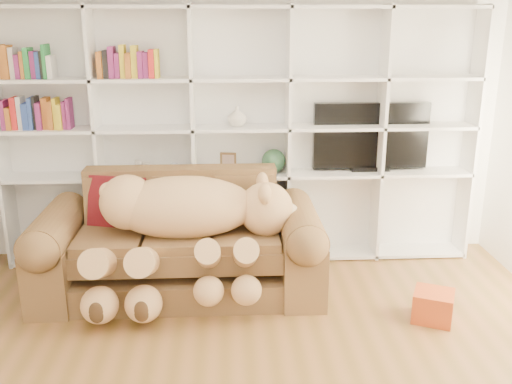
{
  "coord_description": "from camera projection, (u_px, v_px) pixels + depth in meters",
  "views": [
    {
      "loc": [
        -0.15,
        -2.93,
        2.3
      ],
      "look_at": [
        0.1,
        1.63,
        0.88
      ],
      "focal_mm": 40.0,
      "sensor_mm": 36.0,
      "label": 1
    }
  ],
  "objects": [
    {
      "name": "figurine_tall",
      "position": [
        139.0,
        167.0,
        5.36
      ],
      "size": [
        0.08,
        0.08,
        0.14
      ],
      "primitive_type": "cylinder",
      "rotation": [
        0.0,
        0.0,
        0.16
      ],
      "color": "beige",
      "rests_on": "bookshelf"
    },
    {
      "name": "throw_pillow",
      "position": [
        117.0,
        203.0,
        4.93
      ],
      "size": [
        0.52,
        0.37,
        0.49
      ],
      "primitive_type": "cube",
      "rotation": [
        -0.24,
        0.0,
        -0.26
      ],
      "color": "maroon",
      "rests_on": "sofa"
    },
    {
      "name": "wall_back",
      "position": [
        240.0,
        119.0,
        5.47
      ],
      "size": [
        5.0,
        0.02,
        2.7
      ],
      "primitive_type": "cube",
      "color": "white",
      "rests_on": "floor"
    },
    {
      "name": "snow_globe",
      "position": [
        174.0,
        168.0,
        5.38
      ],
      "size": [
        0.11,
        0.11,
        0.11
      ],
      "primitive_type": "sphere",
      "color": "silver",
      "rests_on": "bookshelf"
    },
    {
      "name": "shelf_vase",
      "position": [
        237.0,
        116.0,
        5.26
      ],
      "size": [
        0.2,
        0.2,
        0.19
      ],
      "primitive_type": "imported",
      "rotation": [
        0.0,
        0.0,
        -0.12
      ],
      "color": "beige",
      "rests_on": "bookshelf"
    },
    {
      "name": "bookshelf",
      "position": [
        215.0,
        126.0,
        5.34
      ],
      "size": [
        4.43,
        0.35,
        2.4
      ],
      "color": "white",
      "rests_on": "floor"
    },
    {
      "name": "green_vase",
      "position": [
        274.0,
        161.0,
        5.41
      ],
      "size": [
        0.23,
        0.23,
        0.23
      ],
      "primitive_type": "sphere",
      "color": "#2C5637",
      "rests_on": "bookshelf"
    },
    {
      "name": "picture_frame",
      "position": [
        228.0,
        162.0,
        5.39
      ],
      "size": [
        0.15,
        0.05,
        0.19
      ],
      "primitive_type": "cube",
      "rotation": [
        0.0,
        0.0,
        -0.18
      ],
      "color": "brown",
      "rests_on": "bookshelf"
    },
    {
      "name": "teddy_bear",
      "position": [
        184.0,
        222.0,
        4.62
      ],
      "size": [
        1.74,
        0.97,
        1.01
      ],
      "rotation": [
        0.0,
        0.0,
        0.06
      ],
      "color": "tan",
      "rests_on": "sofa"
    },
    {
      "name": "figurine_short",
      "position": [
        147.0,
        168.0,
        5.36
      ],
      "size": [
        0.09,
        0.09,
        0.12
      ],
      "primitive_type": "cylinder",
      "rotation": [
        0.0,
        0.0,
        -0.28
      ],
      "color": "beige",
      "rests_on": "bookshelf"
    },
    {
      "name": "tv",
      "position": [
        370.0,
        137.0,
        5.45
      ],
      "size": [
        1.1,
        0.18,
        0.65
      ],
      "color": "black",
      "rests_on": "bookshelf"
    },
    {
      "name": "sofa",
      "position": [
        180.0,
        248.0,
        4.9
      ],
      "size": [
        2.4,
        1.03,
        1.01
      ],
      "color": "brown",
      "rests_on": "floor"
    },
    {
      "name": "gift_box",
      "position": [
        433.0,
        306.0,
        4.47
      ],
      "size": [
        0.39,
        0.38,
        0.24
      ],
      "primitive_type": "cube",
      "rotation": [
        0.0,
        0.0,
        -0.43
      ],
      "color": "#B94518",
      "rests_on": "floor"
    }
  ]
}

